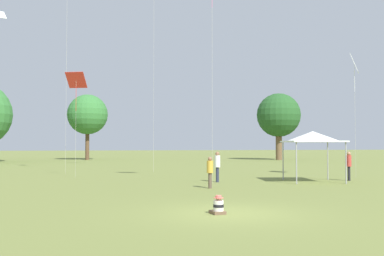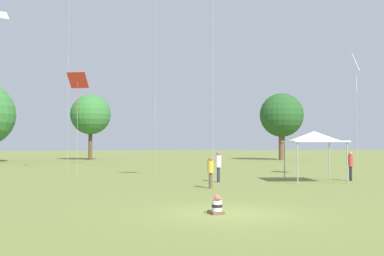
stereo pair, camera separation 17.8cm
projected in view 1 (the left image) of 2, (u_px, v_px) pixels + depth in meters
name	position (u px, v px, depth m)	size (l,w,h in m)	color
ground_plane	(229.00, 213.00, 14.31)	(300.00, 300.00, 0.00)	olive
seated_toddler	(218.00, 206.00, 14.13)	(0.47, 0.55, 0.60)	brown
person_standing_1	(217.00, 164.00, 26.09)	(0.44, 0.44, 1.77)	#282D42
person_standing_2	(210.00, 169.00, 22.42)	(0.38, 0.38, 1.58)	brown
person_standing_3	(349.00, 163.00, 27.09)	(0.41, 0.41, 1.76)	black
canopy_tent	(313.00, 137.00, 26.31)	(3.54, 3.54, 2.97)	white
kite_3	(354.00, 65.00, 29.78)	(1.14, 1.31, 8.17)	white
kite_5	(76.00, 82.00, 29.87)	(1.47, 1.22, 6.96)	red
distant_tree_1	(88.00, 115.00, 63.35)	(5.65, 5.65, 9.25)	brown
distant_tree_2	(279.00, 116.00, 63.55)	(6.18, 6.18, 9.43)	brown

